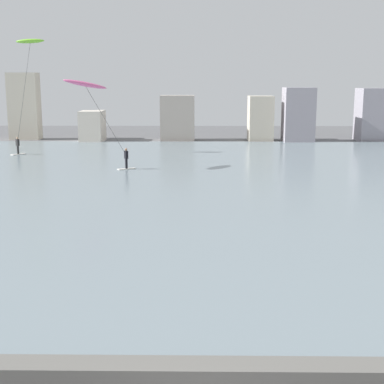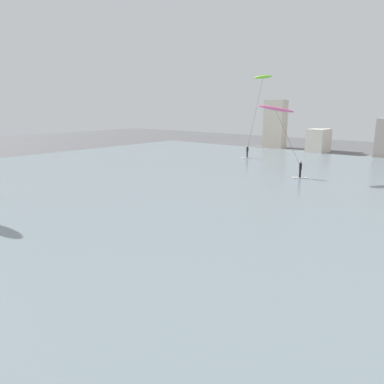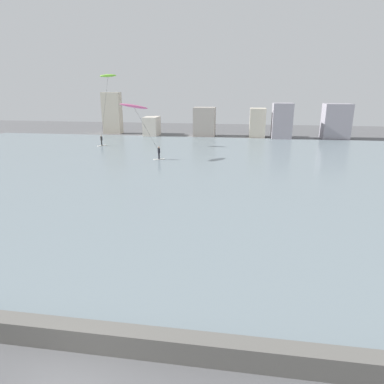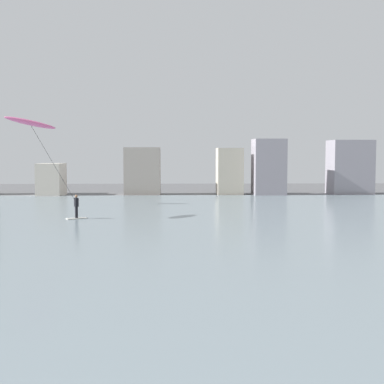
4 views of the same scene
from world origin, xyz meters
TOP-DOWN VIEW (x-y plane):
  - water_bay at (0.00, 29.98)m, footprint 84.00×52.00m
  - kitesurfer_lime at (-15.38, 44.68)m, footprint 3.49×1.86m
  - kitesurfer_pink at (-8.12, 35.49)m, footprint 5.56×3.20m

SIDE VIEW (x-z plane):
  - water_bay at x=0.00m, z-range 0.00..0.10m
  - kitesurfer_pink at x=-8.12m, z-range 2.69..9.77m
  - kitesurfer_lime at x=-15.38m, z-range 3.87..14.56m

